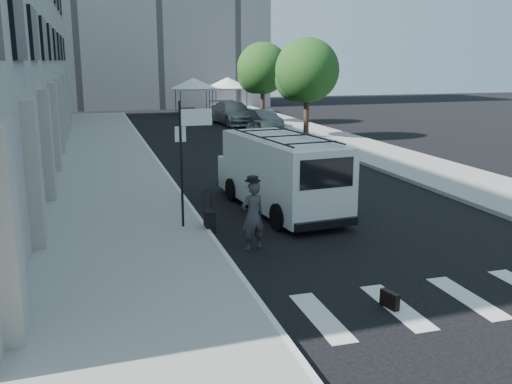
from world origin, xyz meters
TOP-DOWN VIEW (x-y plane):
  - ground at (0.00, 0.00)m, footprint 120.00×120.00m
  - sidewalk_left at (-4.25, 16.00)m, footprint 4.50×48.00m
  - sidewalk_right at (9.00, 20.00)m, footprint 4.00×56.00m
  - sign_pole at (-2.36, 3.20)m, footprint 1.03×0.07m
  - tree_near at (7.50, 20.15)m, footprint 3.80×3.83m
  - tree_far at (7.50, 29.15)m, footprint 3.80×3.83m
  - tent_left at (4.00, 38.00)m, footprint 4.00×4.00m
  - tent_right at (7.20, 38.50)m, footprint 4.00×4.00m
  - businessman at (-1.15, 1.15)m, footprint 0.74×0.58m
  - briefcase at (0.43, -3.00)m, footprint 0.22×0.46m
  - suitcase at (-1.90, 2.92)m, footprint 0.27×0.43m
  - cargo_van at (0.78, 4.71)m, footprint 2.72×6.41m
  - parked_car_a at (5.00, 19.52)m, footprint 1.84×4.11m
  - parked_car_b at (6.80, 26.07)m, footprint 1.79×4.20m
  - parked_car_c at (5.40, 29.30)m, footprint 2.96×6.04m

SIDE VIEW (x-z plane):
  - ground at x=0.00m, z-range 0.00..0.00m
  - sidewalk_left at x=-4.25m, z-range 0.00..0.15m
  - sidewalk_right at x=9.00m, z-range 0.00..0.15m
  - briefcase at x=0.43m, z-range 0.00..0.34m
  - suitcase at x=-1.90m, z-range -0.28..0.92m
  - parked_car_b at x=6.80m, z-range 0.00..1.35m
  - parked_car_a at x=5.00m, z-range 0.00..1.37m
  - parked_car_c at x=5.40m, z-range 0.00..1.69m
  - businessman at x=-1.15m, z-range 0.00..1.78m
  - cargo_van at x=0.78m, z-range 0.04..2.38m
  - sign_pole at x=-2.36m, z-range 0.90..4.40m
  - tent_left at x=4.00m, z-range 1.11..4.31m
  - tent_right at x=7.20m, z-range 1.11..4.31m
  - tree_near at x=7.50m, z-range 0.96..6.99m
  - tree_far at x=7.50m, z-range 0.96..6.99m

